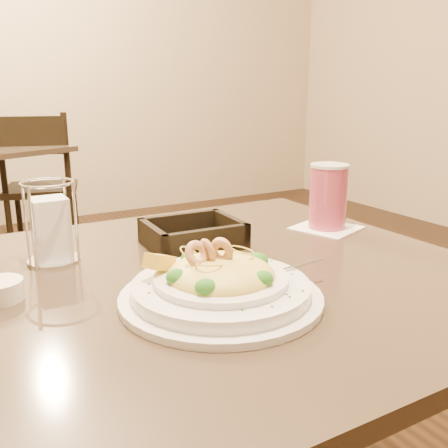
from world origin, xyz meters
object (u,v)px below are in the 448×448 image
pasta_bowl (220,284)px  napkin_caddy (51,228)px  bread_basket (193,236)px  dining_chair_far (40,183)px  drink_glass (328,197)px  main_table (229,380)px  butter_ramekin (0,290)px  side_plate (216,229)px

pasta_bowl → napkin_caddy: (-0.19, 0.32, 0.04)m
bread_basket → dining_chair_far: bearing=88.1°
dining_chair_far → bread_basket: (-0.08, -2.30, 0.26)m
drink_glass → napkin_caddy: bearing=172.2°
main_table → dining_chair_far: (0.08, 2.45, -0.01)m
bread_basket → pasta_bowl: bearing=-108.0°
pasta_bowl → butter_ramekin: 0.35m
side_plate → butter_ramekin: butter_ramekin is taller
bread_basket → side_plate: bearing=36.9°
main_table → butter_ramekin: size_ratio=12.41×
dining_chair_far → butter_ramekin: 2.46m
main_table → side_plate: 0.34m
main_table → bread_basket: bearing=88.7°
bread_basket → butter_ramekin: bread_basket is taller
drink_glass → bread_basket: size_ratio=0.87×
main_table → side_plate: bearing=67.1°
dining_chair_far → side_plate: bearing=106.6°
dining_chair_far → main_table: bearing=104.3°
dining_chair_far → bread_basket: bearing=104.2°
main_table → napkin_caddy: napkin_caddy is taller
pasta_bowl → side_plate: 0.40m
dining_chair_far → side_plate: (0.02, -2.23, 0.25)m
drink_glass → side_plate: (-0.24, 0.11, -0.07)m
bread_basket → napkin_caddy: 0.28m
drink_glass → butter_ramekin: size_ratio=2.39×
pasta_bowl → bread_basket: pasta_bowl is taller
main_table → side_plate: side_plate is taller
pasta_bowl → side_plate: size_ratio=2.27×
pasta_bowl → drink_glass: 0.49m
napkin_caddy → butter_ramekin: size_ratio=2.17×
napkin_caddy → side_plate: 0.38m
drink_glass → side_plate: bearing=155.2°
main_table → side_plate: (0.10, 0.23, 0.24)m
napkin_caddy → butter_ramekin: bearing=-127.3°
pasta_bowl → drink_glass: (0.42, 0.24, 0.05)m
dining_chair_far → napkin_caddy: (-0.35, -2.25, 0.31)m
drink_glass → bread_basket: drink_glass is taller
butter_ramekin → dining_chair_far: bearing=79.0°
main_table → drink_glass: drink_glass is taller
dining_chair_far → butter_ramekin: size_ratio=12.82×
side_plate → napkin_caddy: bearing=-175.7°
dining_chair_far → drink_glass: bearing=112.4°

